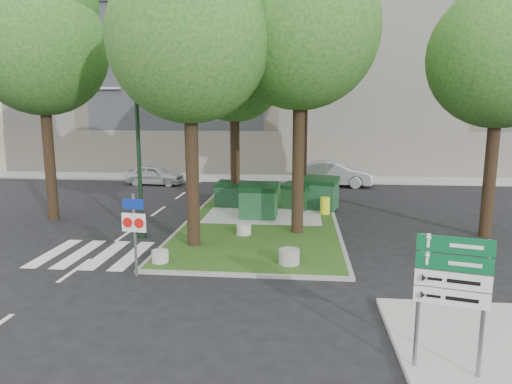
# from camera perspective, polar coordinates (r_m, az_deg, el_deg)

# --- Properties ---
(ground) EXTENTS (120.00, 120.00, 0.00)m
(ground) POSITION_cam_1_polar(r_m,az_deg,el_deg) (13.30, -3.84, -10.35)
(ground) COLOR black
(ground) RESTS_ON ground
(median_island) EXTENTS (6.00, 16.00, 0.12)m
(median_island) POSITION_cam_1_polar(r_m,az_deg,el_deg) (20.85, 1.11, -2.55)
(median_island) COLOR #1B4513
(median_island) RESTS_ON ground
(median_kerb) EXTENTS (6.30, 16.30, 0.10)m
(median_kerb) POSITION_cam_1_polar(r_m,az_deg,el_deg) (20.85, 1.11, -2.58)
(median_kerb) COLOR gray
(median_kerb) RESTS_ON ground
(building_sidewalk) EXTENTS (42.00, 3.00, 0.12)m
(building_sidewalk) POSITION_cam_1_polar(r_m,az_deg,el_deg) (31.19, 1.71, 1.71)
(building_sidewalk) COLOR #999993
(building_sidewalk) RESTS_ON ground
(zebra_crossing) EXTENTS (5.00, 3.00, 0.01)m
(zebra_crossing) POSITION_cam_1_polar(r_m,az_deg,el_deg) (15.67, -16.69, -7.53)
(zebra_crossing) COLOR silver
(zebra_crossing) RESTS_ON ground
(apartment_building) EXTENTS (41.00, 12.00, 16.00)m
(apartment_building) POSITION_cam_1_polar(r_m,az_deg,el_deg) (38.48, 2.56, 15.17)
(apartment_building) COLOR #C0AC90
(apartment_building) RESTS_ON ground
(tree_median_near_left) EXTENTS (5.20, 5.20, 10.53)m
(tree_median_near_left) POSITION_cam_1_polar(r_m,az_deg,el_deg) (15.47, -8.03, 19.99)
(tree_median_near_left) COLOR black
(tree_median_near_left) RESTS_ON ground
(tree_median_near_right) EXTENTS (5.60, 5.60, 11.46)m
(tree_median_near_right) POSITION_cam_1_polar(r_m,az_deg,el_deg) (17.16, 5.91, 21.32)
(tree_median_near_right) COLOR black
(tree_median_near_right) RESTS_ON ground
(tree_median_mid) EXTENTS (4.80, 4.80, 9.99)m
(tree_median_mid) POSITION_cam_1_polar(r_m,az_deg,el_deg) (21.67, -2.48, 16.33)
(tree_median_mid) COLOR black
(tree_median_mid) RESTS_ON ground
(tree_median_far) EXTENTS (5.80, 5.80, 11.93)m
(tree_median_far) POSITION_cam_1_polar(r_m,az_deg,el_deg) (24.61, 6.35, 18.69)
(tree_median_far) COLOR black
(tree_median_far) RESTS_ON ground
(tree_street_left) EXTENTS (5.40, 5.40, 11.00)m
(tree_street_left) POSITION_cam_1_polar(r_m,az_deg,el_deg) (21.34, -25.15, 17.33)
(tree_street_left) COLOR black
(tree_street_left) RESTS_ON ground
(tree_street_right) EXTENTS (5.00, 5.00, 10.06)m
(tree_street_right) POSITION_cam_1_polar(r_m,az_deg,el_deg) (18.84, 28.59, 16.08)
(tree_street_right) COLOR black
(tree_street_right) RESTS_ON ground
(dumpster_a) EXTENTS (1.48, 1.19, 1.21)m
(dumpster_a) POSITION_cam_1_polar(r_m,az_deg,el_deg) (21.89, -3.29, -0.24)
(dumpster_a) COLOR #0E331A
(dumpster_a) RESTS_ON median_island
(dumpster_b) EXTENTS (1.65, 1.17, 1.51)m
(dumpster_b) POSITION_cam_1_polar(r_m,az_deg,el_deg) (19.44, 0.34, -1.13)
(dumpster_b) COLOR #12401E
(dumpster_b) RESTS_ON median_island
(dumpster_c) EXTENTS (1.57, 1.38, 1.21)m
(dumpster_c) POSITION_cam_1_polar(r_m,az_deg,el_deg) (21.42, 5.11, -0.49)
(dumpster_c) COLOR #0F3513
(dumpster_c) RESTS_ON median_island
(dumpster_d) EXTENTS (1.91, 1.60, 1.52)m
(dumpster_d) POSITION_cam_1_polar(r_m,az_deg,el_deg) (21.46, 7.96, -0.14)
(dumpster_d) COLOR #123D21
(dumpster_d) RESTS_ON median_island
(bollard_left) EXTENTS (0.51, 0.51, 0.36)m
(bollard_left) POSITION_cam_1_polar(r_m,az_deg,el_deg) (14.24, -11.89, -7.86)
(bollard_left) COLOR #ABABA6
(bollard_left) RESTS_ON median_island
(bollard_right) EXTENTS (0.62, 0.62, 0.44)m
(bollard_right) POSITION_cam_1_polar(r_m,az_deg,el_deg) (13.81, 4.17, -8.06)
(bollard_right) COLOR gray
(bollard_right) RESTS_ON median_island
(bollard_mid) EXTENTS (0.54, 0.54, 0.38)m
(bollard_mid) POSITION_cam_1_polar(r_m,az_deg,el_deg) (16.94, -1.53, -4.68)
(bollard_mid) COLOR #ABACA6
(bollard_mid) RESTS_ON median_island
(litter_bin) EXTENTS (0.42, 0.42, 0.74)m
(litter_bin) POSITION_cam_1_polar(r_m,az_deg,el_deg) (20.43, 8.62, -1.69)
(litter_bin) COLOR #D7E71B
(litter_bin) RESTS_ON median_island
(street_lamp) EXTENTS (0.47, 0.47, 5.85)m
(street_lamp) POSITION_cam_1_polar(r_m,az_deg,el_deg) (16.96, -14.53, 6.55)
(street_lamp) COLOR black
(street_lamp) RESTS_ON ground
(traffic_sign_pole) EXTENTS (0.72, 0.13, 2.39)m
(traffic_sign_pole) POSITION_cam_1_polar(r_m,az_deg,el_deg) (13.18, -14.96, -3.88)
(traffic_sign_pole) COLOR slate
(traffic_sign_pole) RESTS_ON ground
(directional_sign) EXTENTS (1.20, 0.35, 2.46)m
(directional_sign) POSITION_cam_1_polar(r_m,az_deg,el_deg) (8.61, 23.32, -10.43)
(directional_sign) COLOR slate
(directional_sign) RESTS_ON sidewalk_corner
(car_white) EXTENTS (3.82, 1.85, 1.26)m
(car_white) POSITION_cam_1_polar(r_m,az_deg,el_deg) (29.53, -12.55, 2.11)
(car_white) COLOR silver
(car_white) RESTS_ON ground
(car_silver) EXTENTS (4.88, 2.18, 1.56)m
(car_silver) POSITION_cam_1_polar(r_m,az_deg,el_deg) (28.67, 9.66, 2.27)
(car_silver) COLOR #9B9CA2
(car_silver) RESTS_ON ground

